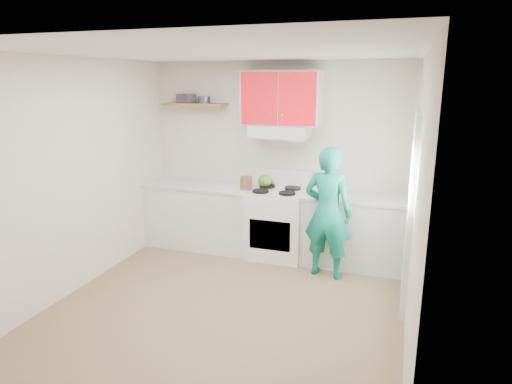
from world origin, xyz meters
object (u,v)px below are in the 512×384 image
(kettle, at_px, (265,181))
(person, at_px, (328,213))
(tin, at_px, (204,100))
(crock, at_px, (246,184))
(stove, at_px, (277,224))

(kettle, xyz_separation_m, person, (0.97, -0.56, -0.20))
(person, bearing_deg, tin, -8.50)
(tin, relative_size, kettle, 0.83)
(tin, relative_size, person, 0.10)
(kettle, height_order, person, person)
(crock, distance_m, person, 1.24)
(tin, distance_m, person, 2.31)
(tin, xyz_separation_m, person, (1.84, -0.56, -1.28))
(stove, relative_size, person, 0.57)
(kettle, distance_m, crock, 0.29)
(person, bearing_deg, crock, -8.56)
(crock, relative_size, person, 0.12)
(kettle, bearing_deg, stove, -56.80)
(stove, height_order, person, person)
(tin, height_order, kettle, tin)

